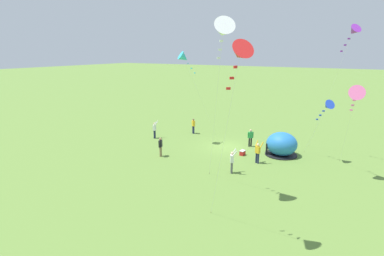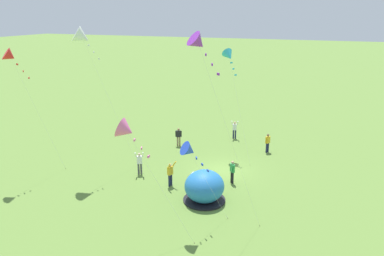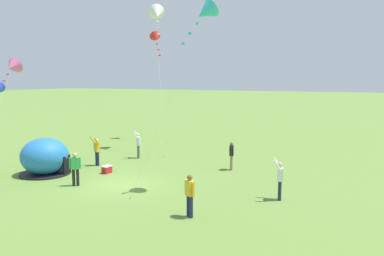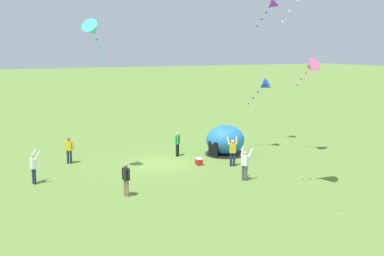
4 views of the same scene
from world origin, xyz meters
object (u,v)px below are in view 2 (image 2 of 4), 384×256
person_center_field (268,142)px  kite_red (10,56)px  person_watching_sky (232,171)px  kite_purple (198,43)px  kite_white (82,37)px  person_with_toddler (140,162)px  person_far_back (179,136)px  kite_pink (126,130)px  popup_tent (204,187)px  person_flying_kite (235,129)px  kite_blue (189,151)px  kite_cyan (229,56)px  cooler_box (195,176)px  person_near_tent (170,173)px

person_center_field → kite_red: 21.47m
person_watching_sky → kite_purple: bearing=-178.7°
person_center_field → kite_white: size_ratio=0.16×
person_with_toddler → person_far_back: 6.93m
kite_pink → popup_tent: bearing=-24.1°
person_with_toddler → person_flying_kite: same height
person_center_field → kite_red: bearing=125.7°
popup_tent → kite_blue: 5.05m
kite_cyan → kite_purple: size_ratio=0.82×
cooler_box → kite_pink: size_ratio=0.08×
kite_cyan → kite_purple: bearing=-170.3°
cooler_box → person_far_back: bearing=32.8°
person_with_toddler → person_watching_sky: (1.03, -7.02, -0.03)m
person_with_toddler → kite_purple: 13.73m
kite_white → kite_red: 5.06m
popup_tent → cooler_box: (2.98, 1.76, -0.78)m
person_with_toddler → person_flying_kite: 11.77m
cooler_box → kite_pink: 10.27m
popup_tent → person_center_field: 10.67m
popup_tent → person_flying_kite: (13.06, 1.43, 0.00)m
kite_pink → kite_cyan: size_ratio=0.75×
person_near_tent → person_watching_sky: bearing=-62.9°
person_flying_kite → kite_pink: bearing=177.0°
kite_white → popup_tent: bearing=-98.8°
kite_cyan → kite_blue: size_ratio=1.71×
kite_pink → kite_purple: (0.85, -3.57, 4.38)m
kite_blue → person_flying_kite: bearing=5.9°
popup_tent → person_near_tent: 3.22m
person_center_field → person_far_back: same height
person_with_toddler → kite_cyan: kite_cyan is taller
cooler_box → person_with_toddler: bearing=100.1°
person_flying_kite → popup_tent: bearing=-173.8°
person_center_field → kite_pink: bearing=163.5°
kite_red → kite_cyan: kite_red is taller
person_watching_sky → kite_cyan: size_ratio=0.19×
person_watching_sky → kite_pink: kite_pink is taller
person_near_tent → person_with_toddler: (1.02, 3.03, 0.00)m
person_with_toddler → kite_cyan: 11.45m
cooler_box → person_watching_sky: size_ratio=0.33×
popup_tent → kite_blue: size_ratio=0.53×
person_watching_sky → person_flying_kite: bearing=13.9°
person_near_tent → person_center_field: size_ratio=1.10×
person_far_back → kite_white: 12.68m
person_watching_sky → kite_red: size_ratio=0.18×
popup_tent → person_with_toddler: bearing=69.7°
person_flying_kite → person_watching_sky: bearing=-166.1°
person_near_tent → person_watching_sky: size_ratio=1.10×
person_flying_kite → kite_red: (-14.24, 12.46, 8.02)m
person_with_toddler → kite_cyan: (7.23, -4.80, 7.46)m
kite_pink → kite_blue: kite_pink is taller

